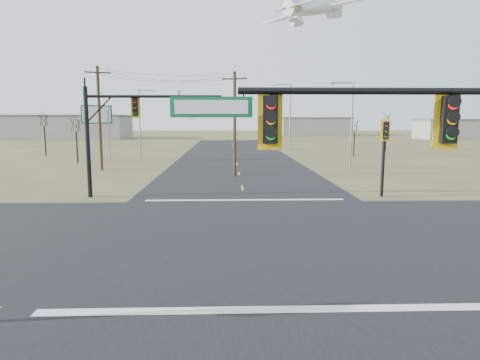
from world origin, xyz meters
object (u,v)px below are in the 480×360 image
at_px(mast_arm_far, 136,118).
at_px(pedestal_signal_ne, 385,142).
at_px(mast_arm_near, 445,138).
at_px(utility_pole_near, 235,122).
at_px(utility_pole_far, 100,117).
at_px(streetlight_b, 289,113).
at_px(bare_tree_a, 76,123).
at_px(bare_tree_b, 44,118).
at_px(streetlight_c, 141,120).
at_px(bare_tree_d, 387,118).
at_px(highway_sign, 97,122).
at_px(bare_tree_c, 355,124).
at_px(streetlight_a, 350,120).

distance_m(mast_arm_far, pedestal_signal_ne, 15.49).
relative_size(mast_arm_near, utility_pole_near, 1.17).
bearing_deg(mast_arm_near, utility_pole_far, 126.68).
xyz_separation_m(utility_pole_far, streetlight_b, (21.77, 25.97, 0.73)).
height_order(mast_arm_near, mast_arm_far, mast_arm_far).
xyz_separation_m(bare_tree_a, bare_tree_b, (-7.55, 9.86, 0.55)).
xyz_separation_m(utility_pole_near, utility_pole_far, (-12.73, 5.00, 0.48)).
height_order(mast_arm_far, streetlight_c, streetlight_c).
xyz_separation_m(bare_tree_a, bare_tree_d, (40.38, 15.98, 0.66)).
bearing_deg(utility_pole_near, highway_sign, 138.63).
distance_m(mast_arm_far, streetlight_b, 43.25).
bearing_deg(bare_tree_a, mast_arm_near, -60.69).
xyz_separation_m(streetlight_b, bare_tree_d, (14.17, -3.73, -0.75)).
bearing_deg(bare_tree_a, bare_tree_b, 127.44).
xyz_separation_m(mast_arm_near, bare_tree_a, (-21.39, 38.10, -0.07)).
bearing_deg(streetlight_b, pedestal_signal_ne, -65.08).
bearing_deg(pedestal_signal_ne, utility_pole_far, 161.81).
relative_size(utility_pole_near, streetlight_c, 1.03).
distance_m(bare_tree_a, bare_tree_c, 33.94).
bearing_deg(streetlight_c, bare_tree_a, -109.23).
distance_m(utility_pole_far, highway_sign, 9.19).
bearing_deg(pedestal_signal_ne, highway_sign, 152.46).
xyz_separation_m(highway_sign, streetlight_b, (24.62, 17.25, 1.27)).
bearing_deg(utility_pole_far, utility_pole_near, -21.45).
bearing_deg(utility_pole_far, mast_arm_near, -61.97).
distance_m(pedestal_signal_ne, streetlight_b, 41.09).
bearing_deg(utility_pole_far, mast_arm_far, -65.97).
height_order(mast_arm_near, highway_sign, highway_sign).
bearing_deg(bare_tree_d, streetlight_b, 165.27).
distance_m(mast_arm_far, bare_tree_a, 23.42).
bearing_deg(bare_tree_b, streetlight_b, 16.27).
xyz_separation_m(mast_arm_far, bare_tree_d, (29.49, 36.71, 0.08)).
relative_size(utility_pole_near, bare_tree_b, 1.42).
relative_size(utility_pole_near, utility_pole_far, 0.90).
bearing_deg(utility_pole_near, bare_tree_d, 49.58).
relative_size(streetlight_b, bare_tree_a, 1.86).
bearing_deg(highway_sign, streetlight_b, 10.96).
xyz_separation_m(streetlight_b, bare_tree_a, (-26.21, -19.71, -1.41)).
distance_m(bare_tree_b, bare_tree_d, 48.32).
distance_m(mast_arm_near, bare_tree_d, 57.33).
relative_size(streetlight_c, bare_tree_d, 1.36).
bearing_deg(bare_tree_c, streetlight_a, -108.55).
bearing_deg(mast_arm_near, bare_tree_c, 84.32).
height_order(streetlight_a, bare_tree_a, streetlight_a).
xyz_separation_m(streetlight_b, bare_tree_b, (-33.76, -9.85, -0.86)).
xyz_separation_m(utility_pole_far, bare_tree_c, (28.63, 13.90, -0.86)).
relative_size(mast_arm_far, bare_tree_b, 1.43).
bearing_deg(mast_arm_near, streetlight_b, 93.88).
xyz_separation_m(utility_pole_far, highway_sign, (-2.85, 8.72, -0.54)).
xyz_separation_m(mast_arm_near, utility_pole_near, (-4.22, 26.84, 0.13)).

